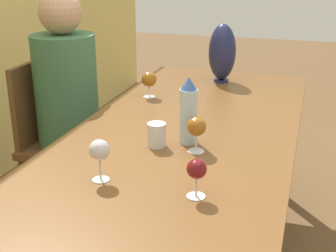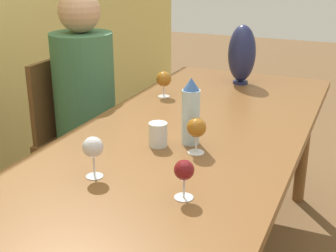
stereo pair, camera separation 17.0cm
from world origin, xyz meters
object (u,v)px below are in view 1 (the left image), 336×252
Objects in this scene: wine_glass_2 at (197,127)px; wine_glass_3 at (197,170)px; water_bottle at (188,112)px; person_far at (70,104)px; wine_glass_0 at (149,80)px; chair_far at (59,137)px; water_tumbler at (157,135)px; wine_glass_4 at (99,151)px; vase at (222,52)px.

wine_glass_3 is (-0.33, -0.08, -0.01)m from wine_glass_2.
person_far reaches higher than water_bottle.
chair_far reaches higher than wine_glass_0.
water_bottle is 2.82× the size of water_tumbler.
wine_glass_2 is 0.97× the size of wine_glass_4.
water_tumbler is 0.28× the size of vase.
water_bottle is at bearing -176.52° from vase.
person_far is at bearing 51.40° from water_tumbler.
water_bottle is 0.44m from wine_glass_4.
vase is at bearing 6.15° from wine_glass_2.
wine_glass_0 is 0.97× the size of wine_glass_2.
vase is 1.02m from chair_far.
water_bottle is at bearing -25.10° from wine_glass_4.
person_far is at bearing 123.68° from vase.
wine_glass_2 is 0.11× the size of person_far.
water_bottle is 1.85× the size of wine_glass_4.
water_bottle is 0.94m from vase.
water_tumbler is at bearing 124.88° from water_bottle.
wine_glass_3 is at bearing -165.86° from wine_glass_2.
wine_glass_4 is 1.05m from person_far.
wine_glass_3 is at bearing -171.84° from vase.
wine_glass_2 is at bearing -120.77° from chair_far.
wine_glass_3 is (-0.94, -0.49, -0.00)m from wine_glass_0.
wine_glass_0 is at bearing 33.31° from water_bottle.
wine_glass_3 is 0.14× the size of chair_far.
wine_glass_2 is (-0.61, -0.40, 0.01)m from wine_glass_0.
wine_glass_2 is at bearing -92.16° from water_tumbler.
wine_glass_4 is (-1.34, 0.13, -0.07)m from vase.
water_tumbler is at bearing -128.60° from person_far.
vase is 1.03m from wine_glass_2.
vase reaches higher than wine_glass_2.
vase is (1.01, -0.05, 0.12)m from water_tumbler.
water_bottle reaches higher than wine_glass_3.
vase reaches higher than chair_far.
wine_glass_3 is 0.88× the size of wine_glass_4.
wine_glass_2 is 0.15× the size of chair_far.
chair_far is (0.87, 0.99, -0.34)m from wine_glass_3.
wine_glass_4 reaches higher than water_tumbler.
water_bottle is 0.79× the size of vase.
water_bottle is 0.64m from wine_glass_0.
wine_glass_3 is at bearing -133.83° from person_far.
wine_glass_0 is 0.94m from wine_glass_4.
chair_far is at bearing 61.62° from water_bottle.
wine_glass_2 is 1.10× the size of wine_glass_3.
water_tumbler is at bearing -125.45° from chair_far.
wine_glass_3 is (-0.34, -0.24, 0.04)m from water_tumbler.
wine_glass_2 is at bearing -146.62° from wine_glass_0.
wine_glass_4 is (-0.93, -0.16, 0.01)m from wine_glass_0.
wine_glass_2 is (-0.01, -0.16, 0.05)m from water_tumbler.
wine_glass_0 is 0.45m from person_far.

